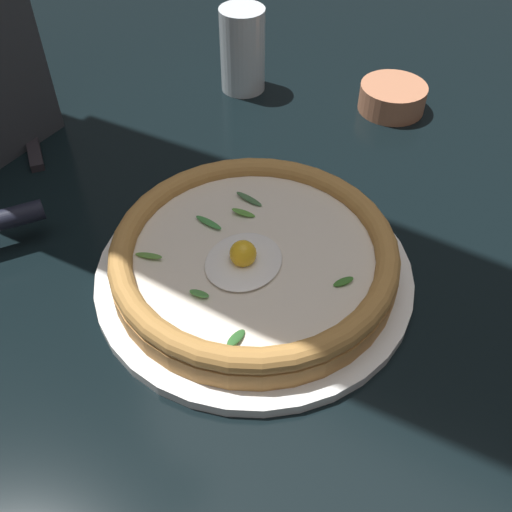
{
  "coord_description": "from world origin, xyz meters",
  "views": [
    {
      "loc": [
        -0.37,
        -0.21,
        0.45
      ],
      "look_at": [
        -0.02,
        -0.0,
        0.03
      ],
      "focal_mm": 40.76,
      "sensor_mm": 36.0,
      "label": 1
    }
  ],
  "objects_px": {
    "pizza": "(256,256)",
    "table_knife": "(31,133)",
    "drinking_glass": "(243,56)",
    "side_bowl": "(391,97)"
  },
  "relations": [
    {
      "from": "pizza",
      "to": "table_knife",
      "type": "relative_size",
      "value": 1.41
    },
    {
      "from": "side_bowl",
      "to": "drinking_glass",
      "type": "distance_m",
      "value": 0.22
    },
    {
      "from": "side_bowl",
      "to": "drinking_glass",
      "type": "bearing_deg",
      "value": 105.47
    },
    {
      "from": "pizza",
      "to": "drinking_glass",
      "type": "bearing_deg",
      "value": 33.76
    },
    {
      "from": "side_bowl",
      "to": "table_knife",
      "type": "distance_m",
      "value": 0.5
    },
    {
      "from": "pizza",
      "to": "drinking_glass",
      "type": "height_order",
      "value": "drinking_glass"
    },
    {
      "from": "pizza",
      "to": "side_bowl",
      "type": "bearing_deg",
      "value": 0.73
    },
    {
      "from": "pizza",
      "to": "table_knife",
      "type": "distance_m",
      "value": 0.4
    },
    {
      "from": "pizza",
      "to": "drinking_glass",
      "type": "xyz_separation_m",
      "value": [
        0.32,
        0.21,
        0.02
      ]
    },
    {
      "from": "side_bowl",
      "to": "drinking_glass",
      "type": "xyz_separation_m",
      "value": [
        -0.06,
        0.21,
        0.03
      ]
    }
  ]
}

